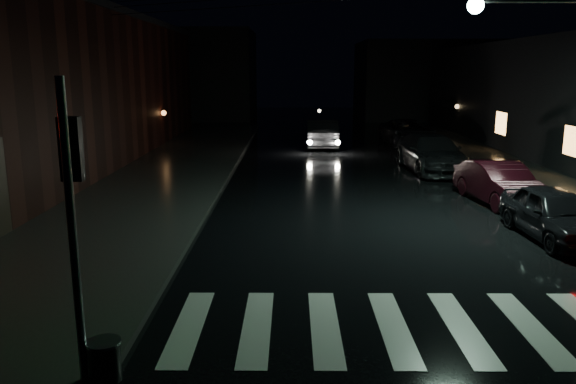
{
  "coord_description": "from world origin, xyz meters",
  "views": [
    {
      "loc": [
        0.61,
        -8.64,
        4.41
      ],
      "look_at": [
        0.53,
        4.31,
        1.6
      ],
      "focal_mm": 35.0,
      "sensor_mm": 36.0,
      "label": 1
    }
  ],
  "objects_px": {
    "parked_car_c": "(432,153)",
    "parked_car_b": "(499,183)",
    "parked_car_d": "(407,132)",
    "oncoming_car": "(322,133)",
    "parked_car_a": "(555,214)"
  },
  "relations": [
    {
      "from": "parked_car_c",
      "to": "parked_car_b",
      "type": "bearing_deg",
      "value": -87.47
    },
    {
      "from": "parked_car_d",
      "to": "oncoming_car",
      "type": "height_order",
      "value": "oncoming_car"
    },
    {
      "from": "parked_car_d",
      "to": "oncoming_car",
      "type": "xyz_separation_m",
      "value": [
        -5.21,
        -1.39,
        0.06
      ]
    },
    {
      "from": "parked_car_b",
      "to": "parked_car_d",
      "type": "height_order",
      "value": "parked_car_d"
    },
    {
      "from": "parked_car_b",
      "to": "oncoming_car",
      "type": "height_order",
      "value": "oncoming_car"
    },
    {
      "from": "parked_car_b",
      "to": "parked_car_c",
      "type": "height_order",
      "value": "parked_car_c"
    },
    {
      "from": "parked_car_b",
      "to": "parked_car_c",
      "type": "bearing_deg",
      "value": 89.78
    },
    {
      "from": "parked_car_a",
      "to": "oncoming_car",
      "type": "distance_m",
      "value": 18.96
    },
    {
      "from": "parked_car_c",
      "to": "parked_car_a",
      "type": "bearing_deg",
      "value": -90.1
    },
    {
      "from": "parked_car_d",
      "to": "oncoming_car",
      "type": "relative_size",
      "value": 1.09
    },
    {
      "from": "parked_car_b",
      "to": "parked_car_d",
      "type": "xyz_separation_m",
      "value": [
        0.0,
        15.55,
        0.04
      ]
    },
    {
      "from": "parked_car_b",
      "to": "parked_car_c",
      "type": "relative_size",
      "value": 0.77
    },
    {
      "from": "parked_car_a",
      "to": "parked_car_b",
      "type": "bearing_deg",
      "value": 87.16
    },
    {
      "from": "parked_car_a",
      "to": "oncoming_car",
      "type": "relative_size",
      "value": 0.82
    },
    {
      "from": "parked_car_a",
      "to": "parked_car_d",
      "type": "relative_size",
      "value": 0.75
    }
  ]
}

